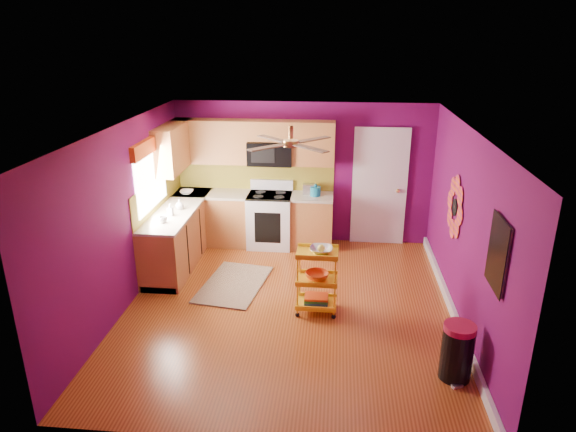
# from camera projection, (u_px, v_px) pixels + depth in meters

# --- Properties ---
(ground) EXTENTS (5.00, 5.00, 0.00)m
(ground) POSITION_uv_depth(u_px,v_px,m) (289.00, 307.00, 7.16)
(ground) COLOR brown
(ground) RESTS_ON ground
(room_envelope) EXTENTS (4.54, 5.04, 2.52)m
(room_envelope) POSITION_uv_depth(u_px,v_px,m) (291.00, 196.00, 6.59)
(room_envelope) COLOR #600B4F
(room_envelope) RESTS_ON ground
(lower_cabinets) EXTENTS (2.81, 2.31, 0.94)m
(lower_cabinets) POSITION_uv_depth(u_px,v_px,m) (222.00, 228.00, 8.83)
(lower_cabinets) COLOR #9B5B2A
(lower_cabinets) RESTS_ON ground
(electric_range) EXTENTS (0.76, 0.66, 1.13)m
(electric_range) POSITION_uv_depth(u_px,v_px,m) (270.00, 219.00, 9.07)
(electric_range) COLOR white
(electric_range) RESTS_ON ground
(upper_cabinetry) EXTENTS (2.80, 2.30, 1.26)m
(upper_cabinetry) POSITION_uv_depth(u_px,v_px,m) (229.00, 145.00, 8.68)
(upper_cabinetry) COLOR #9B5B2A
(upper_cabinetry) RESTS_ON ground
(left_window) EXTENTS (0.08, 1.35, 1.08)m
(left_window) POSITION_uv_depth(u_px,v_px,m) (150.00, 164.00, 7.74)
(left_window) COLOR white
(left_window) RESTS_ON ground
(panel_door) EXTENTS (0.95, 0.11, 2.15)m
(panel_door) POSITION_uv_depth(u_px,v_px,m) (379.00, 188.00, 8.99)
(panel_door) COLOR white
(panel_door) RESTS_ON ground
(right_wall_art) EXTENTS (0.04, 2.74, 1.04)m
(right_wall_art) POSITION_uv_depth(u_px,v_px,m) (472.00, 225.00, 6.14)
(right_wall_art) COLOR black
(right_wall_art) RESTS_ON ground
(ceiling_fan) EXTENTS (1.01, 1.01, 0.26)m
(ceiling_fan) POSITION_uv_depth(u_px,v_px,m) (291.00, 142.00, 6.55)
(ceiling_fan) COLOR #BF8C3F
(ceiling_fan) RESTS_ON ground
(shag_rug) EXTENTS (1.05, 1.50, 0.02)m
(shag_rug) POSITION_uv_depth(u_px,v_px,m) (234.00, 284.00, 7.78)
(shag_rug) COLOR #331E11
(shag_rug) RESTS_ON ground
(rolling_cart) EXTENTS (0.55, 0.40, 1.00)m
(rolling_cart) POSITION_uv_depth(u_px,v_px,m) (317.00, 278.00, 6.89)
(rolling_cart) COLOR yellow
(rolling_cart) RESTS_ON ground
(trash_can) EXTENTS (0.46, 0.46, 0.67)m
(trash_can) POSITION_uv_depth(u_px,v_px,m) (457.00, 352.00, 5.62)
(trash_can) COLOR black
(trash_can) RESTS_ON ground
(teal_kettle) EXTENTS (0.18, 0.18, 0.21)m
(teal_kettle) POSITION_uv_depth(u_px,v_px,m) (315.00, 191.00, 8.83)
(teal_kettle) COLOR #137293
(teal_kettle) RESTS_ON lower_cabinets
(toaster) EXTENTS (0.22, 0.15, 0.18)m
(toaster) POSITION_uv_depth(u_px,v_px,m) (309.00, 189.00, 8.92)
(toaster) COLOR beige
(toaster) RESTS_ON lower_cabinets
(soap_bottle_a) EXTENTS (0.08, 0.09, 0.19)m
(soap_bottle_a) POSITION_uv_depth(u_px,v_px,m) (170.00, 210.00, 7.90)
(soap_bottle_a) COLOR #EA3F72
(soap_bottle_a) RESTS_ON lower_cabinets
(soap_bottle_b) EXTENTS (0.13, 0.13, 0.17)m
(soap_bottle_b) POSITION_uv_depth(u_px,v_px,m) (179.00, 204.00, 8.17)
(soap_bottle_b) COLOR white
(soap_bottle_b) RESTS_ON lower_cabinets
(counter_dish) EXTENTS (0.23, 0.23, 0.06)m
(counter_dish) POSITION_uv_depth(u_px,v_px,m) (187.00, 192.00, 8.97)
(counter_dish) COLOR white
(counter_dish) RESTS_ON lower_cabinets
(counter_cup) EXTENTS (0.12, 0.12, 0.09)m
(counter_cup) POSITION_uv_depth(u_px,v_px,m) (163.00, 220.00, 7.62)
(counter_cup) COLOR white
(counter_cup) RESTS_ON lower_cabinets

